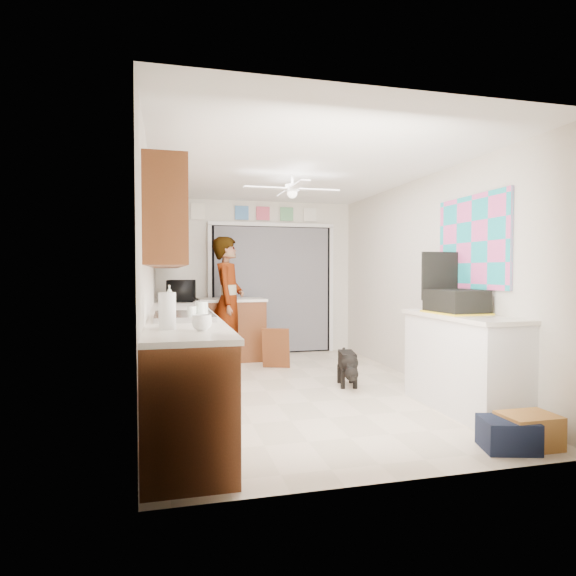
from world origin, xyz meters
TOP-DOWN VIEW (x-y plane):
  - floor at (0.00, 0.00)m, footprint 5.00×5.00m
  - ceiling at (0.00, 0.00)m, footprint 5.00×5.00m
  - wall_back at (0.00, 2.50)m, footprint 3.20×0.00m
  - wall_front at (0.00, -2.50)m, footprint 3.20×0.00m
  - wall_left at (-1.60, 0.00)m, footprint 0.00×5.00m
  - wall_right at (1.60, 0.00)m, footprint 0.00×5.00m
  - left_base_cabinets at (-1.30, 0.00)m, footprint 0.60×4.80m
  - left_countertop at (-1.29, 0.00)m, footprint 0.62×4.80m
  - upper_cabinets at (-1.44, 0.20)m, footprint 0.32×4.00m
  - sink_basin at (-1.29, -1.00)m, footprint 0.50×0.76m
  - faucet at (-1.48, -1.00)m, footprint 0.03×0.03m
  - peninsula_base at (-0.50, 2.00)m, footprint 1.00×0.60m
  - peninsula_top at (-0.50, 2.00)m, footprint 1.04×0.64m
  - back_opening_recess at (0.25, 2.47)m, footprint 2.00×0.06m
  - curtain_panel at (0.25, 2.43)m, footprint 1.90×0.03m
  - door_trim_left at (-0.77, 2.44)m, footprint 0.06×0.04m
  - door_trim_right at (1.27, 2.44)m, footprint 0.06×0.04m
  - door_trim_head at (0.25, 2.44)m, footprint 2.10×0.04m
  - header_frame_1 at (-0.25, 2.47)m, footprint 0.22×0.02m
  - header_frame_2 at (0.10, 2.47)m, footprint 0.22×0.02m
  - header_frame_3 at (0.50, 2.47)m, footprint 0.22×0.02m
  - header_frame_4 at (0.90, 2.47)m, footprint 0.22×0.02m
  - route66_sign at (-0.95, 2.47)m, footprint 0.22×0.02m
  - right_counter_base at (1.35, -1.20)m, footprint 0.50×1.40m
  - right_counter_top at (1.34, -1.20)m, footprint 0.54×1.44m
  - abstract_painting at (1.58, -1.00)m, footprint 0.03×1.15m
  - ceiling_fan at (0.00, 0.20)m, footprint 1.14×1.14m
  - microwave at (-1.24, 1.45)m, footprint 0.41×0.56m
  - soap_bottle at (-1.41, -0.17)m, footprint 0.12×0.12m
  - cup at (-1.20, -1.90)m, footprint 0.16×0.16m
  - jar_a at (-1.14, -1.08)m, footprint 0.12×0.12m
  - jar_b at (-1.23, -1.12)m, footprint 0.09×0.09m
  - paper_towel_roll at (-1.43, -1.76)m, footprint 0.14×0.14m
  - suitcase at (1.32, -1.12)m, footprint 0.43×0.56m
  - suitcase_rim at (1.32, -1.12)m, footprint 0.47×0.60m
  - suitcase_lid at (1.32, -0.83)m, footprint 0.42×0.05m
  - cardboard_box at (1.25, -2.20)m, footprint 0.42×0.31m
  - navy_crate at (1.07, -2.20)m, footprint 0.46×0.41m
  - cabinet_door_panel at (0.03, 1.20)m, footprint 0.41×0.28m
  - man at (-0.59, 1.53)m, footprint 0.63×0.78m
  - dog at (0.63, 0.02)m, footprint 0.36×0.61m

SIDE VIEW (x-z plane):
  - floor at x=0.00m, z-range 0.00..0.00m
  - navy_crate at x=1.07m, z-range 0.00..0.24m
  - cardboard_box at x=1.25m, z-range 0.00..0.26m
  - dog at x=0.63m, z-range 0.00..0.45m
  - cabinet_door_panel at x=0.03m, z-range 0.00..0.57m
  - left_base_cabinets at x=-1.30m, z-range 0.00..0.90m
  - peninsula_base at x=-0.50m, z-range 0.00..0.90m
  - right_counter_base at x=1.35m, z-range 0.00..0.90m
  - left_countertop at x=-1.29m, z-range 0.90..0.94m
  - peninsula_top at x=-0.50m, z-range 0.90..0.94m
  - right_counter_top at x=1.34m, z-range 0.90..0.94m
  - man at x=-0.59m, z-range 0.00..1.84m
  - suitcase_rim at x=1.32m, z-range 0.94..0.96m
  - sink_basin at x=-1.29m, z-range 0.92..0.98m
  - cup at x=-1.20m, z-range 0.94..1.05m
  - jar_b at x=-1.23m, z-range 0.94..1.06m
  - jar_a at x=-1.14m, z-range 0.94..1.09m
  - faucet at x=-1.48m, z-range 0.94..1.16m
  - back_opening_recess at x=0.25m, z-range 0.00..2.10m
  - door_trim_left at x=-0.77m, z-range 0.00..2.10m
  - door_trim_right at x=1.27m, z-range 0.00..2.10m
  - curtain_panel at x=0.25m, z-range 0.03..2.08m
  - suitcase at x=1.32m, z-range 0.94..1.17m
  - paper_towel_roll at x=-1.43m, z-range 0.94..1.20m
  - soap_bottle at x=-1.41m, z-range 0.94..1.21m
  - microwave at x=-1.24m, z-range 0.94..1.23m
  - wall_back at x=0.00m, z-range -0.35..2.85m
  - wall_front at x=0.00m, z-range -0.35..2.85m
  - wall_left at x=-1.60m, z-range -1.25..3.75m
  - wall_right at x=1.60m, z-range -1.25..3.75m
  - suitcase_lid at x=1.32m, z-range 1.06..1.56m
  - abstract_painting at x=1.58m, z-range 1.17..2.12m
  - upper_cabinets at x=-1.44m, z-range 1.40..2.20m
  - door_trim_head at x=0.25m, z-range 2.09..2.15m
  - header_frame_1 at x=-0.25m, z-range 2.19..2.41m
  - header_frame_2 at x=0.10m, z-range 2.19..2.41m
  - header_frame_3 at x=0.50m, z-range 2.19..2.41m
  - header_frame_4 at x=0.90m, z-range 2.19..2.41m
  - route66_sign at x=-0.95m, z-range 2.17..2.43m
  - ceiling_fan at x=0.00m, z-range 2.20..2.44m
  - ceiling at x=0.00m, z-range 2.50..2.50m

